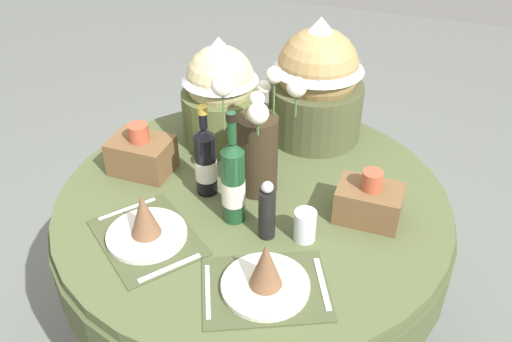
{
  "coord_description": "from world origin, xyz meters",
  "views": [
    {
      "loc": [
        0.5,
        -1.35,
        1.86
      ],
      "look_at": [
        0.0,
        0.03,
        0.81
      ],
      "focal_mm": 39.1,
      "sensor_mm": 36.0,
      "label": 1
    }
  ],
  "objects": [
    {
      "name": "gift_tub_back_centre",
      "position": [
        0.09,
        0.45,
        0.97
      ],
      "size": [
        0.35,
        0.35,
        0.46
      ],
      "color": "#474C2D",
      "rests_on": "dining_table"
    },
    {
      "name": "woven_basket_side_right",
      "position": [
        0.37,
        0.02,
        0.8
      ],
      "size": [
        0.2,
        0.14,
        0.17
      ],
      "color": "brown",
      "rests_on": "dining_table"
    },
    {
      "name": "flower_vase",
      "position": [
        0.01,
        0.04,
        0.92
      ],
      "size": [
        0.24,
        0.21,
        0.45
      ],
      "color": "#332819",
      "rests_on": "dining_table"
    },
    {
      "name": "place_setting_left",
      "position": [
        -0.23,
        -0.3,
        0.78
      ],
      "size": [
        0.43,
        0.41,
        0.16
      ],
      "color": "#41492B",
      "rests_on": "dining_table"
    },
    {
      "name": "ground",
      "position": [
        0.0,
        0.0,
        0.0
      ],
      "size": [
        8.0,
        8.0,
        0.0
      ],
      "primitive_type": "plane",
      "color": "slate"
    },
    {
      "name": "wine_bottle_left",
      "position": [
        -0.02,
        -0.12,
        0.87
      ],
      "size": [
        0.07,
        0.07,
        0.38
      ],
      "color": "#194223",
      "rests_on": "dining_table"
    },
    {
      "name": "place_setting_right",
      "position": [
        0.17,
        -0.37,
        0.78
      ],
      "size": [
        0.42,
        0.38,
        0.16
      ],
      "color": "#41492B",
      "rests_on": "dining_table"
    },
    {
      "name": "tumbler_near_left",
      "position": [
        0.21,
        -0.14,
        0.78
      ],
      "size": [
        0.07,
        0.07,
        0.1
      ],
      "primitive_type": "cylinder",
      "color": "silver",
      "rests_on": "dining_table"
    },
    {
      "name": "gift_tub_back_left",
      "position": [
        -0.23,
        0.29,
        0.95
      ],
      "size": [
        0.29,
        0.29,
        0.41
      ],
      "color": "#566033",
      "rests_on": "dining_table"
    },
    {
      "name": "pepper_mill",
      "position": [
        0.11,
        -0.16,
        0.82
      ],
      "size": [
        0.05,
        0.05,
        0.2
      ],
      "color": "black",
      "rests_on": "dining_table"
    },
    {
      "name": "dining_table",
      "position": [
        0.0,
        0.0,
        0.6
      ],
      "size": [
        1.31,
        1.31,
        0.73
      ],
      "color": "#4C5633",
      "rests_on": "ground"
    },
    {
      "name": "woven_basket_side_left",
      "position": [
        -0.41,
        0.01,
        0.8
      ],
      "size": [
        0.21,
        0.15,
        0.18
      ],
      "color": "brown",
      "rests_on": "dining_table"
    },
    {
      "name": "wine_bottle_centre",
      "position": [
        -0.15,
        -0.03,
        0.86
      ],
      "size": [
        0.07,
        0.07,
        0.32
      ],
      "color": "black",
      "rests_on": "dining_table"
    }
  ]
}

